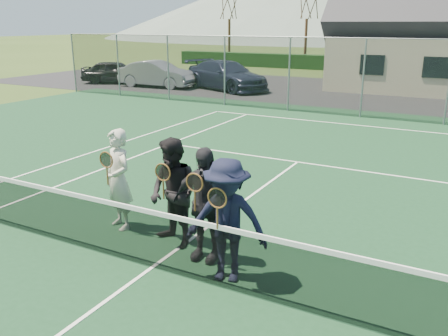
% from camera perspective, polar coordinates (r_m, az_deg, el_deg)
% --- Properties ---
extents(ground, '(220.00, 220.00, 0.00)m').
position_cam_1_polar(ground, '(25.66, 19.29, 8.19)').
color(ground, '#304619').
rests_on(ground, ground).
extents(court_surface, '(30.00, 30.00, 0.02)m').
position_cam_1_polar(court_surface, '(7.38, -8.63, -11.85)').
color(court_surface, '#14381E').
rests_on(court_surface, ground).
extents(tarmac_carpark, '(40.00, 12.00, 0.01)m').
position_cam_1_polar(tarmac_carpark, '(26.58, 10.69, 9.14)').
color(tarmac_carpark, black).
rests_on(tarmac_carpark, ground).
extents(hedge_row, '(40.00, 1.20, 1.10)m').
position_cam_1_polar(hedge_row, '(37.44, 22.54, 11.23)').
color(hedge_row, black).
rests_on(hedge_row, ground).
extents(car_a, '(4.33, 3.01, 1.37)m').
position_cam_1_polar(car_a, '(29.99, -12.92, 11.19)').
color(car_a, black).
rests_on(car_a, ground).
extents(car_b, '(4.56, 1.82, 1.48)m').
position_cam_1_polar(car_b, '(27.77, -8.03, 11.12)').
color(car_b, gray).
rests_on(car_b, ground).
extents(car_c, '(5.82, 4.13, 1.57)m').
position_cam_1_polar(car_c, '(26.41, 0.29, 11.08)').
color(car_c, '#1A1E34').
rests_on(car_c, ground).
extents(court_markings, '(11.03, 23.83, 0.01)m').
position_cam_1_polar(court_markings, '(7.37, -8.64, -11.75)').
color(court_markings, white).
rests_on(court_markings, court_surface).
extents(tennis_net, '(11.68, 0.08, 1.10)m').
position_cam_1_polar(tennis_net, '(7.14, -8.82, -8.13)').
color(tennis_net, slate).
rests_on(tennis_net, ground).
extents(perimeter_fence, '(30.07, 0.07, 3.02)m').
position_cam_1_polar(perimeter_fence, '(19.13, 16.40, 10.33)').
color(perimeter_fence, slate).
rests_on(perimeter_fence, ground).
extents(player_a, '(0.77, 0.65, 1.80)m').
position_cam_1_polar(player_a, '(8.51, -12.58, -1.36)').
color(player_a, beige).
rests_on(player_a, court_surface).
extents(player_b, '(1.05, 0.93, 1.80)m').
position_cam_1_polar(player_b, '(7.70, -6.10, -3.02)').
color(player_b, black).
rests_on(player_b, court_surface).
extents(player_c, '(1.09, 0.54, 1.80)m').
position_cam_1_polar(player_c, '(7.20, -2.36, -4.38)').
color(player_c, black).
rests_on(player_c, court_surface).
extents(player_d, '(1.29, 0.92, 1.80)m').
position_cam_1_polar(player_d, '(6.61, 0.33, -6.38)').
color(player_d, black).
rests_on(player_d, court_surface).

